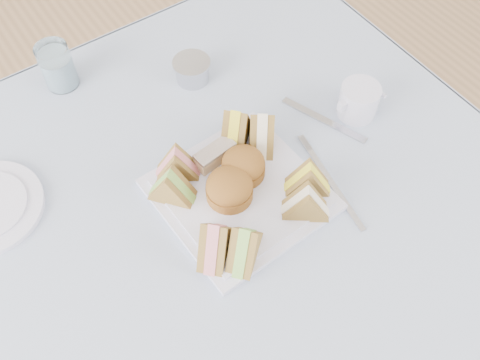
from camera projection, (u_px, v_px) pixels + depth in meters
floor at (235, 347)px, 1.50m from camera, size 4.00×4.00×0.00m
table at (234, 298)px, 1.19m from camera, size 0.90×0.90×0.74m
tablecloth at (231, 216)px, 0.88m from camera, size 1.02×1.02×0.01m
serving_plate at (240, 194)px, 0.90m from camera, size 0.26×0.26×0.01m
sandwich_fl_a at (215, 238)px, 0.80m from camera, size 0.09×0.09×0.08m
sandwich_fl_b at (245, 242)px, 0.80m from camera, size 0.09×0.08×0.08m
sandwich_fr_a at (308, 178)px, 0.87m from camera, size 0.08×0.07×0.07m
sandwich_fr_b at (306, 201)px, 0.84m from camera, size 0.08×0.08×0.07m
sandwich_bl_a at (171, 185)px, 0.86m from camera, size 0.08×0.08×0.07m
sandwich_bl_b at (177, 162)px, 0.88m from camera, size 0.08×0.07×0.07m
sandwich_br_a at (262, 129)px, 0.92m from camera, size 0.08×0.09×0.08m
sandwich_br_b at (236, 126)px, 0.92m from camera, size 0.09×0.09×0.08m
scone_left at (229, 188)px, 0.86m from camera, size 0.09×0.09×0.05m
scone_right at (243, 165)px, 0.89m from camera, size 0.10×0.10×0.05m
pastry_slice at (215, 155)px, 0.91m from camera, size 0.08×0.04×0.03m
water_glass at (57, 66)px, 1.01m from camera, size 0.08×0.08×0.09m
tea_strainer at (192, 71)px, 1.03m from camera, size 0.09×0.09×0.04m
knife at (324, 120)px, 0.99m from camera, size 0.07×0.17×0.00m
fork at (335, 189)px, 0.91m from camera, size 0.04×0.18×0.00m
creamer_jug at (359, 101)px, 0.98m from camera, size 0.07×0.07×0.06m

